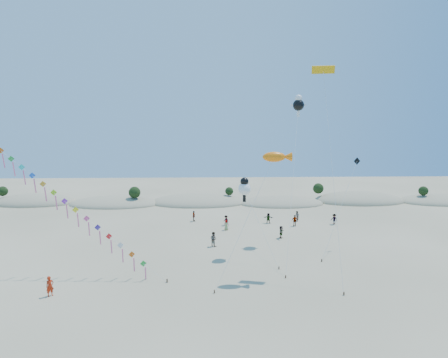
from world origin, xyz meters
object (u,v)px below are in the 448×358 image
at_px(kite_train, 2,152).
at_px(fish_kite, 277,157).
at_px(parafoil_kite, 323,73).
at_px(flyer_foreground, 50,286).

distance_m(kite_train, fish_kite, 28.55).
bearing_deg(kite_train, parafoil_kite, 1.05).
bearing_deg(parafoil_kite, kite_train, -178.95).
bearing_deg(fish_kite, flyer_foreground, -167.21).
bearing_deg(fish_kite, parafoil_kite, 31.84).
distance_m(parafoil_kite, flyer_foreground, 33.97).
xyz_separation_m(kite_train, flyer_foreground, (7.31, -7.48, -11.47)).
bearing_deg(flyer_foreground, fish_kite, -29.59).
relative_size(kite_train, fish_kite, 2.66).
relative_size(fish_kite, parafoil_kite, 0.59).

